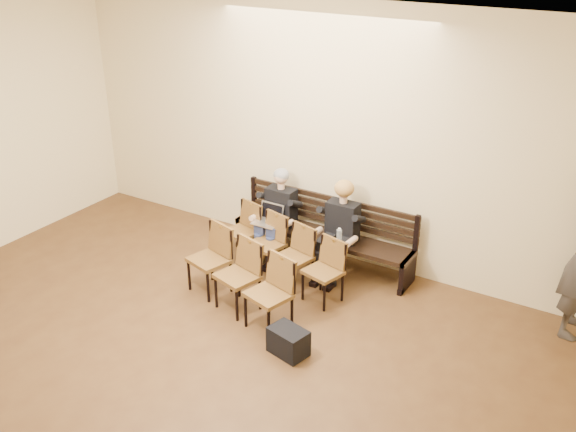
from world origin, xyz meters
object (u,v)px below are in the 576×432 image
water_bottle (339,245)px  bench (322,248)px  bag (288,341)px  laptop (266,224)px  chair_row_front (280,251)px  seated_woman (339,233)px  seated_man (277,216)px  chair_row_back (237,277)px

water_bottle → bench: bearing=139.5°
water_bottle → bag: bearing=-82.2°
laptop → chair_row_front: (0.40, -0.29, -0.18)m
seated_woman → seated_man: bearing=180.0°
chair_row_front → laptop: bearing=158.5°
seated_man → bag: seated_man is taller
seated_man → chair_row_back: 1.46m
seated_man → laptop: (-0.04, -0.24, -0.03)m
bench → bag: 2.10m
chair_row_back → bag: bearing=-9.0°
chair_row_front → chair_row_back: size_ratio=1.23×
seated_man → bag: bearing=-54.9°
seated_woman → chair_row_back: bearing=-114.3°
bag → chair_row_back: chair_row_back is taller
seated_woman → chair_row_front: (-0.59, -0.53, -0.20)m
seated_man → bag: size_ratio=2.91×
laptop → seated_woman: bearing=14.6°
bag → chair_row_back: (-1.00, 0.45, 0.29)m
chair_row_front → bag: bearing=-40.4°
bench → seated_woman: 0.50m
seated_man → chair_row_front: (0.37, -0.53, -0.21)m
laptop → water_bottle: laptop is taller
seated_man → chair_row_back: bearing=-77.3°
water_bottle → chair_row_back: (-0.78, -1.15, -0.12)m
bag → chair_row_front: bearing=125.3°
bench → seated_man: seated_man is taller
chair_row_back → bench: bearing=93.3°
laptop → chair_row_front: chair_row_front is taller
bench → bag: (0.67, -1.99, -0.07)m
chair_row_back → water_bottle: bearing=71.4°
bench → chair_row_front: size_ratio=1.32×
water_bottle → seated_man: bearing=166.5°
water_bottle → chair_row_back: 1.40m
seated_man → seated_woman: (0.96, 0.00, -0.01)m
chair_row_front → seated_woman: bearing=56.2°
bag → chair_row_front: 1.66m
seated_man → seated_woman: bearing=0.0°
bag → chair_row_back: 1.13m
chair_row_front → chair_row_back: (-0.05, -0.89, 0.04)m
bag → chair_row_back: size_ratio=0.26×
seated_man → laptop: seated_man is taller
bag → chair_row_front: chair_row_front is taller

